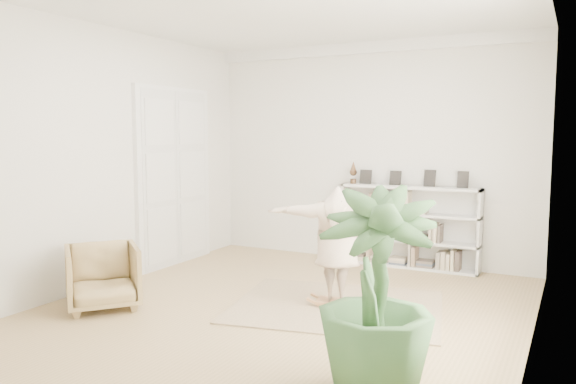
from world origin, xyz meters
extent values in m
plane|color=#997D4F|center=(0.00, 0.00, 0.00)|extent=(6.00, 6.00, 0.00)
plane|color=silver|center=(0.00, 3.00, 1.80)|extent=(5.50, 0.00, 5.50)
plane|color=silver|center=(0.00, -3.00, 1.80)|extent=(5.50, 0.00, 5.50)
plane|color=silver|center=(-2.75, 0.00, 1.80)|extent=(0.00, 6.00, 6.00)
plane|color=silver|center=(2.75, 0.00, 1.80)|extent=(0.00, 6.00, 6.00)
plane|color=white|center=(0.00, 0.00, 3.60)|extent=(6.00, 6.00, 0.00)
cube|color=white|center=(0.00, 2.94, 3.51)|extent=(5.50, 0.12, 0.18)
cube|color=white|center=(-2.71, 1.30, 1.40)|extent=(0.08, 1.78, 2.92)
cube|color=silver|center=(-2.69, 0.90, 1.40)|extent=(0.06, 0.78, 2.80)
cube|color=silver|center=(-2.69, 1.70, 1.40)|extent=(0.06, 0.78, 2.80)
cube|color=silver|center=(-0.33, 2.81, 0.65)|extent=(0.04, 0.35, 1.30)
cube|color=silver|center=(1.83, 2.81, 0.65)|extent=(0.04, 0.35, 1.30)
cube|color=silver|center=(0.75, 2.96, 0.65)|extent=(2.20, 0.04, 1.30)
cube|color=silver|center=(0.75, 2.81, 0.02)|extent=(2.20, 0.35, 0.04)
cube|color=silver|center=(0.75, 2.81, 0.43)|extent=(2.20, 0.35, 0.04)
cube|color=silver|center=(0.75, 2.81, 0.86)|extent=(2.20, 0.35, 0.04)
cube|color=silver|center=(0.75, 2.81, 1.28)|extent=(2.20, 0.35, 0.04)
cube|color=black|center=(0.00, 2.85, 1.42)|extent=(0.18, 0.07, 0.24)
cube|color=black|center=(0.50, 2.85, 1.42)|extent=(0.18, 0.07, 0.24)
cube|color=black|center=(1.05, 2.85, 1.42)|extent=(0.18, 0.07, 0.24)
cube|color=black|center=(1.55, 2.85, 1.42)|extent=(0.18, 0.07, 0.24)
imported|color=#A57E57|center=(-1.99, -0.99, 0.39)|extent=(1.19, 1.19, 0.78)
cube|color=tan|center=(0.54, 0.35, 0.01)|extent=(2.86, 2.47, 0.02)
cube|color=#9B653E|center=(0.54, 0.35, 0.07)|extent=(0.53, 0.38, 0.03)
cube|color=#9B653E|center=(0.54, 0.35, 0.04)|extent=(0.33, 0.11, 0.04)
cube|color=#9B653E|center=(0.54, 0.35, 0.04)|extent=(0.33, 0.11, 0.04)
cube|color=#9B653E|center=(0.54, 0.35, 0.07)|extent=(0.20, 0.09, 0.10)
cube|color=#9B653E|center=(0.54, 0.35, 0.07)|extent=(0.20, 0.09, 0.10)
imported|color=#C9B097|center=(0.54, 0.35, 0.83)|extent=(1.79, 0.81, 1.41)
imported|color=#2F552A|center=(1.69, -1.63, 0.85)|extent=(1.15, 1.15, 1.70)
camera|label=1|loc=(3.09, -5.89, 2.13)|focal=35.00mm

